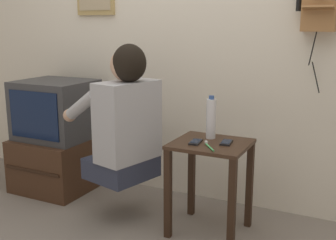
# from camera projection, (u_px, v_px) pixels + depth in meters

# --- Properties ---
(wall_back) EXTENTS (6.80, 0.05, 2.55)m
(wall_back) POSITION_uv_depth(u_px,v_px,m) (198.00, 26.00, 3.00)
(wall_back) COLOR silver
(wall_back) RESTS_ON ground_plane
(side_table) EXTENTS (0.45, 0.41, 0.59)m
(side_table) POSITION_uv_depth(u_px,v_px,m) (210.00, 166.00, 2.59)
(side_table) COLOR #382316
(side_table) RESTS_ON ground_plane
(person) EXTENTS (0.61, 0.54, 0.88)m
(person) POSITION_uv_depth(u_px,v_px,m) (125.00, 119.00, 2.70)
(person) COLOR #2D3347
(person) RESTS_ON ground_plane
(tv_stand) EXTENTS (0.57, 0.55, 0.41)m
(tv_stand) POSITION_uv_depth(u_px,v_px,m) (57.00, 163.00, 3.37)
(tv_stand) COLOR #422819
(tv_stand) RESTS_ON ground_plane
(television) EXTENTS (0.55, 0.48, 0.45)m
(television) POSITION_uv_depth(u_px,v_px,m) (56.00, 110.00, 3.28)
(television) COLOR #38383A
(television) RESTS_ON tv_stand
(cell_phone_held) EXTENTS (0.08, 0.13, 0.01)m
(cell_phone_held) POSITION_uv_depth(u_px,v_px,m) (196.00, 142.00, 2.55)
(cell_phone_held) COLOR black
(cell_phone_held) RESTS_ON side_table
(cell_phone_spare) EXTENTS (0.08, 0.13, 0.01)m
(cell_phone_spare) POSITION_uv_depth(u_px,v_px,m) (226.00, 142.00, 2.54)
(cell_phone_spare) COLOR black
(cell_phone_spare) RESTS_ON side_table
(water_bottle) EXTENTS (0.06, 0.06, 0.27)m
(water_bottle) POSITION_uv_depth(u_px,v_px,m) (211.00, 118.00, 2.63)
(water_bottle) COLOR silver
(water_bottle) RESTS_ON side_table
(toothbrush) EXTENTS (0.11, 0.13, 0.02)m
(toothbrush) POSITION_uv_depth(u_px,v_px,m) (209.00, 146.00, 2.46)
(toothbrush) COLOR #4CBF66
(toothbrush) RESTS_ON side_table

